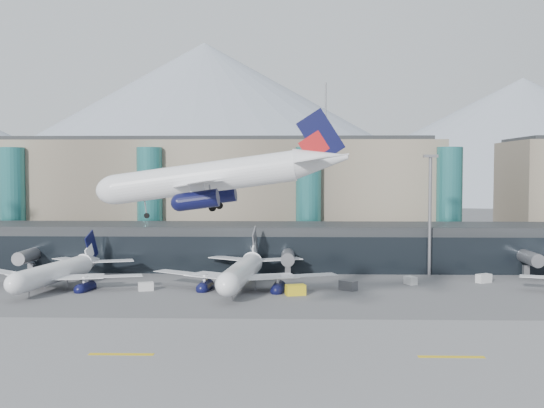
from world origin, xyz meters
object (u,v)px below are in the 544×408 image
(veh_b, at_px, (241,276))
(veh_c, at_px, (348,285))
(jet_parked_mid, at_px, (245,264))
(veh_h, at_px, (296,290))
(lightmast_mid, at_px, (430,208))
(veh_d, at_px, (484,278))
(veh_g, at_px, (410,281))
(veh_f, at_px, (32,281))
(veh_a, at_px, (146,286))
(jet_parked_left, at_px, (63,265))
(hero_jet, at_px, (230,167))

(veh_b, height_order, veh_c, veh_c)
(veh_b, bearing_deg, veh_c, -98.72)
(jet_parked_mid, bearing_deg, veh_h, -123.63)
(lightmast_mid, bearing_deg, veh_d, -44.97)
(lightmast_mid, xyz_separation_m, veh_b, (-39.40, -7.56, -13.58))
(veh_b, height_order, veh_d, veh_d)
(veh_g, bearing_deg, veh_d, 75.12)
(lightmast_mid, relative_size, veh_b, 8.80)
(lightmast_mid, height_order, veh_g, lightmast_mid)
(veh_c, distance_m, veh_f, 60.65)
(jet_parked_mid, distance_m, veh_a, 18.94)
(veh_h, bearing_deg, veh_c, 12.68)
(veh_f, xyz_separation_m, veh_h, (50.74, -8.11, -0.03))
(jet_parked_mid, xyz_separation_m, veh_d, (47.17, 6.53, -3.67))
(veh_a, height_order, veh_c, veh_c)
(jet_parked_left, bearing_deg, veh_f, 97.74)
(veh_b, relative_size, veh_h, 0.84)
(veh_a, xyz_separation_m, veh_h, (27.78, -3.81, 0.18))
(veh_f, height_order, veh_g, veh_f)
(veh_d, xyz_separation_m, veh_f, (-88.23, -6.38, 0.12))
(veh_f, bearing_deg, veh_h, -95.53)
(lightmast_mid, xyz_separation_m, veh_f, (-79.25, -15.35, -13.43))
(veh_b, distance_m, veh_d, 48.40)
(lightmast_mid, xyz_separation_m, veh_g, (-5.94, -11.44, -13.65))
(jet_parked_mid, height_order, veh_a, jet_parked_mid)
(veh_c, relative_size, veh_h, 0.94)
(jet_parked_mid, bearing_deg, veh_g, -77.02)
(lightmast_mid, distance_m, veh_a, 61.16)
(veh_a, xyz_separation_m, veh_f, (-22.96, 4.31, 0.21))
(veh_b, bearing_deg, veh_a, 143.90)
(jet_parked_mid, bearing_deg, jet_parked_left, 96.03)
(lightmast_mid, xyz_separation_m, hero_jet, (-36.99, -59.35, 8.40))
(veh_g, bearing_deg, jet_parked_mid, -107.15)
(hero_jet, relative_size, veh_f, 9.51)
(veh_b, height_order, veh_g, veh_b)
(jet_parked_left, distance_m, jet_parked_mid, 35.02)
(veh_c, height_order, veh_g, veh_c)
(hero_jet, xyz_separation_m, veh_c, (18.33, 41.22, -21.91))
(jet_parked_mid, height_order, veh_c, jet_parked_mid)
(veh_a, distance_m, veh_g, 51.02)
(veh_g, height_order, veh_h, veh_h)
(hero_jet, relative_size, jet_parked_mid, 0.91)
(jet_parked_left, xyz_separation_m, veh_d, (82.19, 6.66, -3.32))
(veh_a, bearing_deg, veh_c, -15.28)
(hero_jet, xyz_separation_m, jet_parked_left, (-36.22, 43.72, -18.63))
(hero_jet, distance_m, veh_h, 42.87)
(lightmast_mid, height_order, jet_parked_mid, lightmast_mid)
(jet_parked_left, height_order, veh_d, jet_parked_left)
(hero_jet, bearing_deg, jet_parked_mid, 96.34)
(veh_d, distance_m, veh_f, 88.46)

